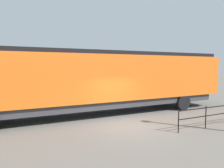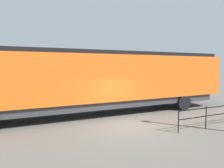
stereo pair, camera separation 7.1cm
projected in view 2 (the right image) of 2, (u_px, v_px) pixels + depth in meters
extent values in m
plane|color=#666059|center=(128.00, 126.00, 11.05)|extent=(120.00, 120.00, 0.00)
cube|color=orange|center=(96.00, 77.00, 13.57)|extent=(3.18, 18.71, 2.77)
cube|color=black|center=(192.00, 80.00, 17.24)|extent=(3.05, 2.11, 1.94)
cube|color=black|center=(96.00, 53.00, 13.45)|extent=(2.86, 17.96, 0.24)
cube|color=#38383D|center=(96.00, 102.00, 13.70)|extent=(2.86, 17.21, 0.45)
cylinder|color=black|center=(158.00, 97.00, 17.63)|extent=(0.30, 1.10, 1.10)
cylinder|color=black|center=(184.00, 102.00, 15.06)|extent=(0.30, 1.10, 1.10)
cylinder|color=black|center=(178.00, 121.00, 9.85)|extent=(0.05, 0.05, 1.10)
cylinder|color=black|center=(206.00, 117.00, 10.64)|extent=(0.05, 0.05, 1.10)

